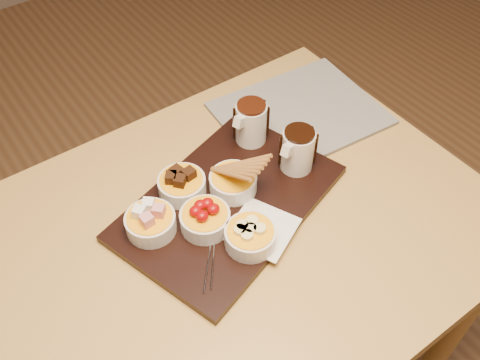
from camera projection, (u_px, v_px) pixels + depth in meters
dining_table at (205, 272)px, 1.13m from camera, size 1.20×0.80×0.75m
serving_board at (228, 203)px, 1.11m from camera, size 0.53×0.42×0.02m
napkin at (262, 229)px, 1.06m from camera, size 0.16×0.16×0.00m
bowl_marshmallows at (151, 223)px, 1.04m from camera, size 0.10×0.10×0.04m
bowl_cake at (182, 186)px, 1.11m from camera, size 0.10×0.10×0.04m
bowl_strawberries at (205, 220)px, 1.05m from camera, size 0.10×0.10×0.04m
bowl_biscotti at (233, 183)px, 1.11m from camera, size 0.10×0.10×0.04m
bowl_bananas at (250, 237)px, 1.02m from camera, size 0.10×0.10×0.04m
pitcher_dark_chocolate at (298, 151)px, 1.14m from camera, size 0.09×0.09×0.10m
pitcher_milk_chocolate at (251, 123)px, 1.19m from camera, size 0.09×0.09×0.10m
fondue_skewers at (212, 234)px, 1.04m from camera, size 0.22×0.19×0.01m
newspaper at (300, 113)px, 1.31m from camera, size 0.40×0.33×0.01m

